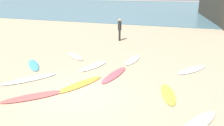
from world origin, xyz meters
The scene contains 14 objects.
ground_plane centered at (0.00, 0.00, 0.00)m, with size 120.00×120.00×0.00m, color tan.
ocean_water centered at (0.00, 37.17, 0.04)m, with size 120.00×40.00×0.08m, color slate.
surfboard_0 centered at (-2.88, 0.64, 0.04)m, with size 0.56×2.53×0.08m, color white.
surfboard_1 centered at (0.69, 2.38, 0.04)m, with size 0.50×2.40×0.07m, color #D5525F.
surfboard_2 centered at (4.41, -0.82, 0.04)m, with size 0.53×2.29×0.08m, color beige.
surfboard_3 centered at (3.36, 1.06, 0.04)m, with size 0.50×1.92×0.08m, color yellow.
surfboard_4 centered at (0.99, 4.95, 0.04)m, with size 0.56×2.03×0.07m, color silver.
surfboard_5 centered at (-0.76, 3.23, 0.04)m, with size 0.57×2.02×0.08m, color white.
surfboard_6 centered at (-0.39, 0.84, 0.03)m, with size 0.52×2.45×0.07m, color gold.
surfboard_7 centered at (-3.93, 2.37, 0.04)m, with size 0.48×2.07×0.08m, color #439BDE.
surfboard_8 centered at (4.25, 4.29, 0.04)m, with size 0.57×2.11×0.08m, color white.
surfboard_9 centered at (-1.63, -0.81, 0.04)m, with size 0.54×2.37×0.08m, color #D55452.
surfboard_10 centered at (-2.56, 4.60, 0.04)m, with size 0.52×2.04×0.09m, color #F8DBBF.
beachgoer_near centered at (-1.19, 9.63, 0.96)m, with size 0.32×0.34×1.72m.
Camera 1 is at (3.83, -7.53, 4.16)m, focal length 36.98 mm.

